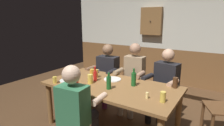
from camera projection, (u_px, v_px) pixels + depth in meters
ground_plane at (115, 124)px, 3.03m from camera, size 6.88×6.88×0.00m
back_wall_upper at (168, 18)px, 4.73m from camera, size 5.73×0.12×1.59m
back_wall_wainscot at (165, 65)px, 5.02m from camera, size 5.73×0.12×0.90m
dining_table at (111, 90)px, 2.79m from camera, size 1.98×0.99×0.72m
person_0 at (106, 71)px, 3.70m from camera, size 0.56×0.54×1.19m
person_1 at (133, 75)px, 3.36m from camera, size 0.50×0.53×1.25m
person_2 at (164, 82)px, 3.07m from camera, size 0.56×0.56×1.20m
person_3 at (77, 107)px, 2.20m from camera, size 0.51×0.55×1.19m
table_candle at (147, 95)px, 2.28m from camera, size 0.04×0.04×0.08m
condiment_caddy at (95, 71)px, 3.39m from camera, size 0.14×0.10×0.05m
plate_0 at (67, 80)px, 2.93m from camera, size 0.24×0.24×0.01m
plate_1 at (112, 79)px, 2.99m from camera, size 0.28×0.28×0.01m
bottle_0 at (109, 82)px, 2.58m from camera, size 0.07×0.07×0.23m
bottle_1 at (76, 81)px, 2.61m from camera, size 0.07×0.07×0.25m
bottle_2 at (95, 75)px, 2.92m from camera, size 0.06×0.06×0.23m
bottle_3 at (134, 79)px, 2.70m from camera, size 0.07×0.07×0.26m
pint_glass_0 at (163, 97)px, 2.18m from camera, size 0.07×0.07×0.13m
pint_glass_1 at (96, 74)px, 3.09m from camera, size 0.08×0.08×0.14m
pint_glass_2 at (175, 83)px, 2.63m from camera, size 0.07×0.07×0.15m
pint_glass_3 at (90, 79)px, 2.81m from camera, size 0.08×0.08×0.14m
pint_glass_4 at (55, 80)px, 2.82m from camera, size 0.07×0.07×0.10m
pint_glass_5 at (92, 72)px, 3.24m from camera, size 0.08×0.08×0.10m
wall_dart_cabinet at (151, 21)px, 4.85m from camera, size 0.56×0.15×0.70m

